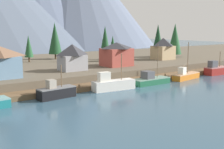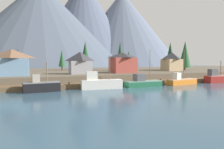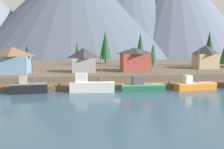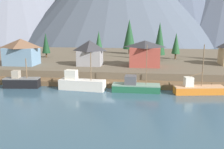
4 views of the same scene
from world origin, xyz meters
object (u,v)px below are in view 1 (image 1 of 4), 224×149
at_px(fishing_boat_orange, 186,75).
at_px(house_red, 116,54).
at_px(conifer_back_left, 29,46).
at_px(conifer_back_right, 105,41).
at_px(fishing_boat_white, 113,84).
at_px(conifer_mid_right, 158,38).
at_px(fishing_boat_red, 216,70).
at_px(conifer_mid_left, 55,38).
at_px(conifer_near_left, 113,45).
at_px(conifer_near_right, 175,39).
at_px(house_tan, 163,48).
at_px(fishing_boat_black, 56,92).
at_px(house_grey, 72,57).
at_px(fishing_boat_green, 151,80).

relative_size(fishing_boat_orange, house_red, 1.23).
bearing_deg(conifer_back_left, conifer_back_right, -30.19).
relative_size(fishing_boat_white, conifer_mid_right, 0.82).
xyz_separation_m(fishing_boat_red, conifer_mid_left, (-28.25, 41.26, 7.95)).
height_order(fishing_boat_red, conifer_mid_right, conifer_mid_right).
height_order(fishing_boat_orange, conifer_near_left, conifer_near_left).
relative_size(conifer_near_left, conifer_back_right, 0.71).
bearing_deg(fishing_boat_orange, conifer_near_right, 38.45).
height_order(fishing_boat_red, house_tan, house_tan).
distance_m(conifer_near_right, conifer_back_right, 27.47).
bearing_deg(conifer_back_right, fishing_boat_black, -137.68).
height_order(conifer_mid_left, conifer_back_left, conifer_mid_left).
distance_m(house_tan, conifer_near_right, 9.99).
distance_m(fishing_boat_orange, conifer_back_right, 28.41).
bearing_deg(conifer_mid_left, conifer_near_left, -39.34).
bearing_deg(fishing_boat_red, conifer_near_right, 72.95).
distance_m(conifer_mid_left, conifer_back_left, 10.89).
xyz_separation_m(house_tan, conifer_near_left, (-13.29, 9.41, 1.06)).
distance_m(conifer_mid_left, conifer_mid_right, 35.60).
relative_size(fishing_boat_white, conifer_back_left, 1.17).
height_order(fishing_boat_white, house_tan, house_tan).
bearing_deg(conifer_near_left, fishing_boat_red, -64.98).
bearing_deg(conifer_mid_left, house_grey, -106.97).
bearing_deg(conifer_back_right, conifer_mid_right, 2.31).
relative_size(fishing_boat_black, fishing_boat_orange, 0.78).
bearing_deg(house_tan, conifer_back_right, 160.39).
relative_size(fishing_boat_red, conifer_mid_left, 0.64).
bearing_deg(fishing_boat_white, conifer_near_right, 34.18).
relative_size(fishing_boat_red, conifer_near_right, 0.65).
bearing_deg(house_tan, fishing_boat_red, -88.85).
bearing_deg(fishing_boat_white, house_tan, 36.11).
bearing_deg(conifer_mid_right, fishing_boat_orange, -122.10).
bearing_deg(house_grey, fishing_boat_orange, -32.11).
xyz_separation_m(house_red, conifer_near_right, (31.37, 8.04, 3.11)).
height_order(conifer_near_left, conifer_back_left, conifer_back_left).
bearing_deg(conifer_near_right, conifer_mid_left, 153.88).
bearing_deg(house_grey, conifer_mid_right, 17.44).
bearing_deg(conifer_near_right, conifer_mid_right, 134.46).
bearing_deg(house_tan, fishing_boat_orange, -121.58).
height_order(fishing_boat_red, house_red, house_red).
bearing_deg(house_red, fishing_boat_black, -148.76).
height_order(fishing_boat_white, fishing_boat_orange, fishing_boat_orange).
bearing_deg(fishing_boat_black, conifer_near_left, 34.92).
xyz_separation_m(house_tan, conifer_back_left, (-37.99, 17.98, 1.13)).
distance_m(fishing_boat_green, house_grey, 19.39).
relative_size(house_grey, conifer_near_right, 0.54).
relative_size(fishing_boat_black, conifer_back_left, 0.91).
distance_m(fishing_boat_orange, conifer_back_left, 46.37).
height_order(house_grey, conifer_near_left, conifer_near_left).
height_order(fishing_boat_green, house_grey, fishing_boat_green).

